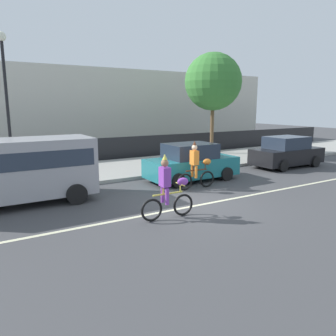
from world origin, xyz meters
TOP-DOWN VIEW (x-y plane):
  - ground_plane at (0.00, 0.00)m, footprint 80.00×80.00m
  - road_centre_line at (0.00, -0.50)m, footprint 36.00×0.14m
  - sidewalk_curb at (0.00, 6.50)m, footprint 60.00×5.00m
  - fence_line at (0.00, 9.40)m, footprint 40.00×0.08m
  - building_backdrop at (3.57, 18.00)m, footprint 28.00×8.00m
  - parade_cyclist_purple at (-1.38, -1.08)m, footprint 1.72×0.50m
  - parade_cyclist_orange at (1.39, 1.35)m, footprint 1.72×0.50m
  - parked_van_grey at (-4.91, 2.70)m, footprint 5.00×2.22m
  - parked_car_teal at (2.07, 2.69)m, footprint 4.10×1.92m
  - parked_car_black at (8.34, 2.72)m, footprint 4.10×1.92m
  - street_lamp_post at (-4.79, 5.49)m, footprint 0.36×0.36m
  - street_tree_near_lamp at (7.58, 8.20)m, footprint 3.67×3.67m

SIDE VIEW (x-z plane):
  - ground_plane at x=0.00m, z-range 0.00..0.00m
  - road_centre_line at x=0.00m, z-range 0.00..0.01m
  - sidewalk_curb at x=0.00m, z-range 0.00..0.15m
  - fence_line at x=0.00m, z-range 0.00..1.40m
  - parked_car_teal at x=2.07m, z-range -0.04..1.60m
  - parked_car_black at x=8.34m, z-range -0.04..1.60m
  - parade_cyclist_purple at x=-1.38m, z-range -0.12..1.80m
  - parade_cyclist_orange at x=1.39m, z-range -0.12..1.80m
  - parked_van_grey at x=-4.91m, z-range 0.19..2.37m
  - building_backdrop at x=3.57m, z-range 0.00..5.94m
  - street_lamp_post at x=-4.79m, z-range 1.06..6.92m
  - street_tree_near_lamp at x=7.58m, z-range 1.53..7.99m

